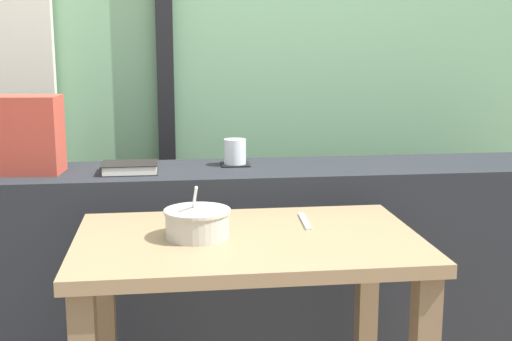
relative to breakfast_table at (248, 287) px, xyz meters
name	(u,v)px	position (x,y,z in m)	size (l,w,h in m)	color
outdoor_backdrop	(199,2)	(-0.06, 1.21, 0.81)	(4.80, 0.08, 2.80)	#7AAD7F
window_divider_post	(164,25)	(-0.21, 1.14, 0.71)	(0.07, 0.05, 2.60)	black
dark_console_ledge	(211,278)	(-0.06, 0.59, -0.18)	(2.80, 0.38, 0.80)	#23262B
breakfast_table	(248,287)	(0.00, 0.00, 0.00)	(0.92, 0.59, 0.73)	#826849
coaster_square	(235,164)	(0.03, 0.64, 0.22)	(0.10, 0.10, 0.01)	black
juice_glass	(235,152)	(0.03, 0.64, 0.26)	(0.08, 0.08, 0.09)	white
closed_book	(129,168)	(-0.34, 0.55, 0.23)	(0.19, 0.14, 0.03)	black
throw_pillow	(12,135)	(-0.72, 0.59, 0.35)	(0.32, 0.14, 0.26)	#B74233
soup_bowl	(197,224)	(-0.13, 0.01, 0.18)	(0.18, 0.18, 0.15)	#BCB7A8
fork_utensil	(305,221)	(0.18, 0.12, 0.15)	(0.02, 0.17, 0.01)	silver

